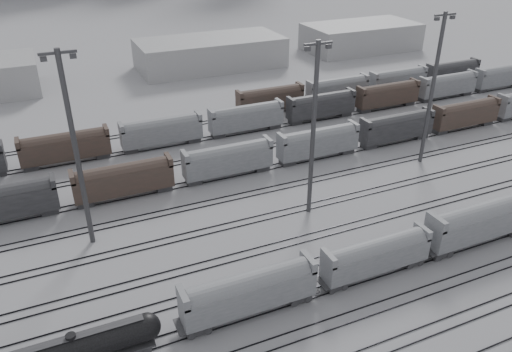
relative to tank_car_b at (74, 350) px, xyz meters
name	(u,v)px	position (x,y,z in m)	size (l,w,h in m)	color
ground	(392,275)	(36.57, -1.00, -2.40)	(900.00, 900.00, 0.00)	#A3A3A7
tracks	(319,206)	(36.57, 16.50, -2.32)	(220.00, 71.50, 0.16)	black
tank_car_b	(74,350)	(0.00, 0.00, 0.00)	(16.81, 2.80, 4.15)	#252528
hopper_car_a	(249,290)	(18.09, 0.00, 0.93)	(15.09, 3.00, 5.39)	#252528
hopper_car_b	(376,254)	(34.55, 0.00, 0.69)	(13.99, 2.78, 5.00)	#252528
hopper_car_c	(481,220)	(51.02, 0.00, 1.22)	(16.38, 3.25, 5.86)	#252528
light_mast_b	(75,149)	(4.26, 20.97, 11.32)	(4.14, 0.66, 25.86)	#3D3D3F
light_mast_c	(313,127)	(34.47, 15.99, 10.89)	(4.01, 0.64, 25.05)	#3D3D3F
light_mast_d	(433,87)	(60.58, 22.49, 11.17)	(4.09, 0.66, 25.59)	#3D3D3F
bg_string_near	(318,144)	(44.57, 31.00, 0.40)	(151.00, 3.00, 5.60)	gray
bg_string_mid	(321,107)	(54.57, 47.00, 0.40)	(151.00, 3.00, 5.60)	#252528
bg_string_far	(368,85)	(72.07, 55.00, 0.40)	(66.00, 3.00, 5.60)	#47342D
warehouse_mid	(210,53)	(46.57, 94.00, 1.60)	(40.00, 18.00, 8.00)	#AFAFB2
warehouse_right	(361,37)	(96.57, 94.00, 1.60)	(35.00, 18.00, 8.00)	#AFAFB2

